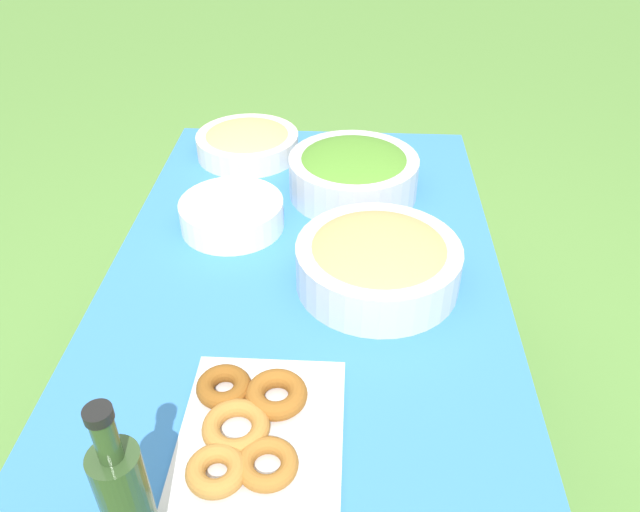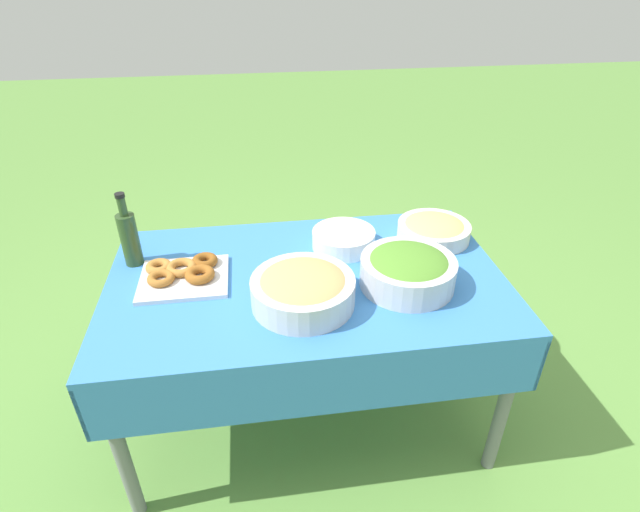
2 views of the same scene
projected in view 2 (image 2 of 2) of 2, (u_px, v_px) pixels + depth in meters
ground_plane at (309, 408)px, 2.24m from camera, size 14.00×14.00×0.00m
picnic_table at (307, 296)px, 1.91m from camera, size 1.47×0.89×0.71m
salad_bowl at (408, 269)px, 1.78m from camera, size 0.34×0.34×0.13m
pasta_bowl at (434, 229)px, 2.08m from camera, size 0.30×0.30×0.08m
donut_platter at (183, 274)px, 1.84m from camera, size 0.32×0.27×0.05m
plate_stack at (344, 239)px, 2.02m from camera, size 0.25×0.25×0.07m
olive_oil_bottle at (129, 237)px, 1.88m from camera, size 0.07×0.07×0.30m
bread_bowl at (303, 289)px, 1.69m from camera, size 0.36×0.36×0.12m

